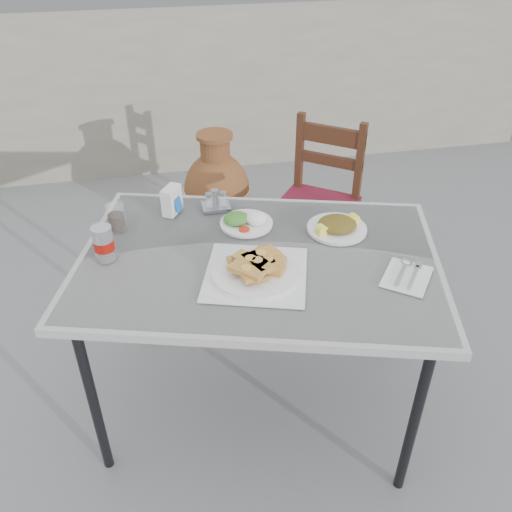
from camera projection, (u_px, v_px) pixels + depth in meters
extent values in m
plane|color=slate|center=(228.00, 390.00, 2.53)|extent=(80.00, 80.00, 0.00)
cylinder|color=black|center=(93.00, 401.00, 2.00)|extent=(0.04, 0.04, 0.77)
cylinder|color=black|center=(414.00, 422.00, 1.92)|extent=(0.04, 0.04, 0.77)
cylinder|color=black|center=(143.00, 281.00, 2.60)|extent=(0.04, 0.04, 0.77)
cylinder|color=black|center=(389.00, 293.00, 2.52)|extent=(0.04, 0.04, 0.77)
cube|color=silver|center=(259.00, 260.00, 2.02)|extent=(1.54, 1.25, 0.03)
cube|color=white|center=(259.00, 256.00, 2.01)|extent=(1.49, 1.19, 0.01)
cube|color=silver|center=(256.00, 274.00, 1.92)|extent=(0.45, 0.45, 0.00)
cylinder|color=white|center=(256.00, 272.00, 1.91)|extent=(0.31, 0.31, 0.02)
cylinder|color=white|center=(256.00, 273.00, 1.91)|extent=(0.32, 0.32, 0.01)
cylinder|color=white|center=(246.00, 223.00, 2.19)|extent=(0.21, 0.21, 0.01)
ellipsoid|color=white|center=(256.00, 219.00, 2.18)|extent=(0.09, 0.09, 0.05)
ellipsoid|color=#1F5E1B|center=(236.00, 219.00, 2.18)|extent=(0.11, 0.10, 0.04)
cylinder|color=red|center=(244.00, 229.00, 2.13)|extent=(0.04, 0.04, 0.01)
cylinder|color=white|center=(337.00, 229.00, 2.16)|extent=(0.24, 0.24, 0.01)
ellipsoid|color=#1A5B16|center=(337.00, 224.00, 2.14)|extent=(0.16, 0.14, 0.05)
cylinder|color=#FCED44|center=(321.00, 230.00, 2.10)|extent=(0.05, 0.05, 0.04)
cylinder|color=#FCED44|center=(354.00, 219.00, 2.17)|extent=(0.05, 0.05, 0.04)
cylinder|color=white|center=(104.00, 243.00, 1.96)|extent=(0.07, 0.07, 0.13)
cylinder|color=#B8160D|center=(104.00, 245.00, 1.96)|extent=(0.08, 0.08, 0.04)
cylinder|color=#B7B6BE|center=(101.00, 228.00, 1.92)|extent=(0.07, 0.07, 0.00)
cylinder|color=white|center=(116.00, 217.00, 2.14)|extent=(0.07, 0.07, 0.10)
cylinder|color=black|center=(117.00, 221.00, 2.15)|extent=(0.06, 0.06, 0.06)
cube|color=silver|center=(172.00, 200.00, 2.24)|extent=(0.09, 0.11, 0.12)
cube|color=#185FB4|center=(178.00, 204.00, 2.24)|extent=(0.04, 0.05, 0.07)
cube|color=#B7B6BE|center=(216.00, 206.00, 2.30)|extent=(0.12, 0.09, 0.01)
cylinder|color=white|center=(209.00, 201.00, 2.25)|extent=(0.03, 0.03, 0.07)
cylinder|color=white|center=(223.00, 200.00, 2.26)|extent=(0.03, 0.03, 0.07)
cylinder|color=#B7B6BE|center=(215.00, 196.00, 2.30)|extent=(0.03, 0.03, 0.06)
cube|color=silver|center=(407.00, 277.00, 1.90)|extent=(0.24, 0.25, 0.00)
cube|color=#B7B6BE|center=(401.00, 274.00, 1.91)|extent=(0.10, 0.13, 0.00)
ellipsoid|color=#B7B6BE|center=(407.00, 261.00, 1.97)|extent=(0.04, 0.05, 0.01)
cube|color=#B7B6BE|center=(413.00, 277.00, 1.89)|extent=(0.10, 0.13, 0.00)
cube|color=#B7B6BE|center=(419.00, 264.00, 1.95)|extent=(0.05, 0.05, 0.00)
cube|color=#381D0F|center=(273.00, 253.00, 3.08)|extent=(0.05, 0.05, 0.44)
cube|color=#381D0F|center=(331.00, 269.00, 2.95)|extent=(0.05, 0.05, 0.44)
cube|color=#381D0F|center=(296.00, 224.00, 3.34)|extent=(0.05, 0.05, 0.44)
cube|color=#381D0F|center=(351.00, 237.00, 3.21)|extent=(0.05, 0.05, 0.44)
cube|color=maroon|center=(315.00, 209.00, 3.01)|extent=(0.57, 0.57, 0.05)
cube|color=#381D0F|center=(299.00, 154.00, 3.07)|extent=(0.05, 0.05, 0.49)
cube|color=#381D0F|center=(359.00, 166.00, 2.95)|extent=(0.05, 0.05, 0.49)
cube|color=#381D0F|center=(331.00, 135.00, 2.93)|extent=(0.33, 0.26, 0.10)
cube|color=#381D0F|center=(329.00, 160.00, 3.01)|extent=(0.33, 0.26, 0.06)
cylinder|color=brown|center=(219.00, 234.00, 3.58)|extent=(0.32, 0.32, 0.08)
ellipsoid|color=brown|center=(217.00, 193.00, 3.40)|extent=(0.42, 0.42, 0.52)
cylinder|color=beige|center=(217.00, 193.00, 3.40)|extent=(0.42, 0.42, 0.06)
cylinder|color=brown|center=(215.00, 150.00, 3.24)|extent=(0.18, 0.18, 0.16)
cylinder|color=brown|center=(214.00, 136.00, 3.19)|extent=(0.22, 0.22, 0.02)
cube|color=gray|center=(173.00, 94.00, 4.20)|extent=(6.00, 0.25, 1.20)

